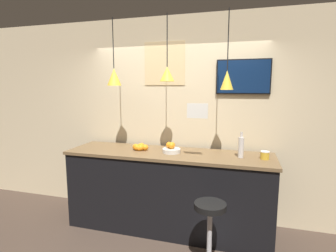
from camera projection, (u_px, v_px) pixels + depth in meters
back_wall at (177, 119)px, 3.84m from camera, size 8.00×0.06×2.90m
service_counter at (168, 191)px, 3.52m from camera, size 2.70×0.72×1.06m
bar_stool at (210, 232)px, 2.67m from camera, size 0.45×0.45×0.76m
fruit_bowl at (171, 148)px, 3.43m from camera, size 0.24×0.24×0.14m
orange_pile at (140, 147)px, 3.56m from camera, size 0.22×0.18×0.09m
juice_bottle at (241, 147)px, 3.17m from camera, size 0.07×0.07×0.31m
spread_jar at (265, 155)px, 3.11m from camera, size 0.10×0.10×0.10m
pendant_lamp_left at (114, 77)px, 3.46m from camera, size 0.19×0.19×0.87m
pendant_lamp_middle at (167, 74)px, 3.26m from camera, size 0.19×0.19×0.82m
pendant_lamp_right at (227, 79)px, 3.07m from camera, size 0.15×0.15×0.92m
mounted_tv at (243, 77)px, 3.45m from camera, size 0.70×0.04×0.46m
hanging_menu_board at (197, 111)px, 2.98m from camera, size 0.24×0.01×0.17m
wall_poster at (164, 64)px, 3.73m from camera, size 0.60×0.01×0.61m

